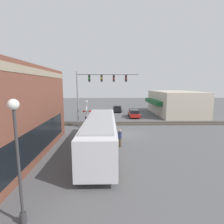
% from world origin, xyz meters
% --- Properties ---
extents(ground_plane, '(120.00, 120.00, 0.00)m').
position_xyz_m(ground_plane, '(0.00, 0.00, 0.00)').
color(ground_plane, '#565659').
extents(shop_building, '(13.62, 9.02, 4.65)m').
position_xyz_m(shop_building, '(14.81, -11.36, 2.33)').
color(shop_building, beige).
rests_on(shop_building, ground).
extents(city_bus, '(12.33, 2.59, 3.04)m').
position_xyz_m(city_bus, '(-5.23, 2.80, 1.69)').
color(city_bus, silver).
rests_on(city_bus, ground).
extents(traffic_signal_gantry, '(0.42, 8.47, 7.76)m').
position_xyz_m(traffic_signal_gantry, '(3.91, 3.72, 5.87)').
color(traffic_signal_gantry, gray).
rests_on(traffic_signal_gantry, ground).
extents(crossing_signal, '(1.41, 1.18, 3.81)m').
position_xyz_m(crossing_signal, '(3.65, 5.10, 2.30)').
color(crossing_signal, gray).
rests_on(crossing_signal, ground).
extents(streetlamp, '(0.44, 0.44, 5.40)m').
position_xyz_m(streetlamp, '(-13.62, 5.76, 3.21)').
color(streetlamp, '#38383A').
rests_on(streetlamp, ground).
extents(rail_track_near, '(2.60, 60.00, 0.15)m').
position_xyz_m(rail_track_near, '(6.00, 0.00, 0.03)').
color(rail_track_near, '#332D28').
rests_on(rail_track_near, ground).
extents(parked_car_red, '(4.58, 1.82, 1.43)m').
position_xyz_m(parked_car_red, '(11.45, -2.60, 0.67)').
color(parked_car_red, '#B21E19').
rests_on(parked_car_red, ground).
extents(parked_car_black, '(4.32, 1.82, 1.44)m').
position_xyz_m(parked_car_black, '(18.15, 0.20, 0.67)').
color(parked_car_black, black).
rests_on(parked_car_black, ground).
extents(pedestrian_at_crossing, '(0.34, 0.34, 1.81)m').
position_xyz_m(pedestrian_at_crossing, '(3.31, 5.15, 0.93)').
color(pedestrian_at_crossing, black).
rests_on(pedestrian_at_crossing, ground).
extents(pedestrian_near_bus, '(0.34, 0.34, 1.71)m').
position_xyz_m(pedestrian_near_bus, '(-4.24, 1.00, 0.87)').
color(pedestrian_near_bus, '#473828').
rests_on(pedestrian_near_bus, ground).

